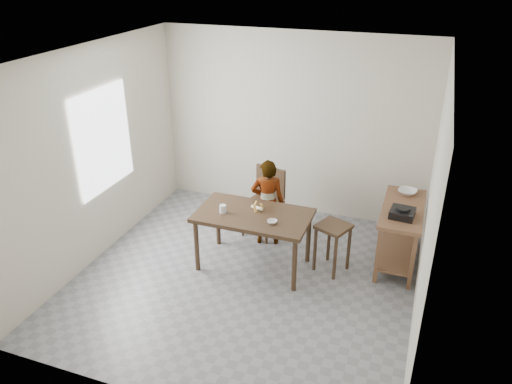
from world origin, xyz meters
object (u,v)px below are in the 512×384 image
(dining_table, at_px, (253,240))
(prep_counter, at_px, (399,235))
(child, at_px, (267,202))
(stool, at_px, (332,247))
(dining_chair, at_px, (262,204))

(dining_table, height_order, prep_counter, prep_counter)
(child, bearing_deg, prep_counter, 165.28)
(prep_counter, height_order, child, child)
(stool, bearing_deg, dining_table, -165.58)
(child, relative_size, dining_chair, 1.28)
(child, xyz_separation_m, dining_chair, (-0.14, 0.19, -0.14))
(stool, bearing_deg, child, 160.03)
(prep_counter, bearing_deg, dining_table, -157.85)
(prep_counter, distance_m, child, 1.75)
(dining_table, height_order, stool, dining_table)
(child, distance_m, stool, 1.07)
(child, relative_size, stool, 1.90)
(dining_table, bearing_deg, child, 91.68)
(dining_chair, height_order, stool, dining_chair)
(prep_counter, bearing_deg, stool, -149.29)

